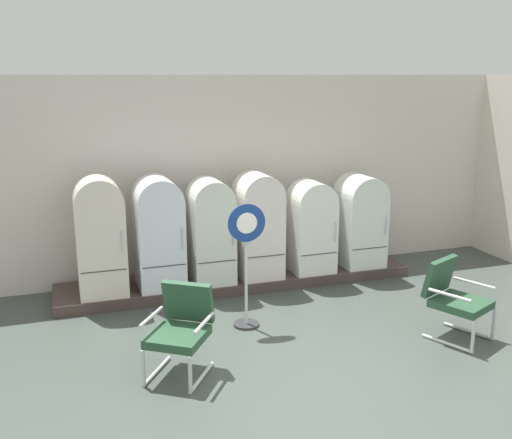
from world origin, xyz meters
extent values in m
cube|color=#3D4640|center=(0.00, 0.00, -0.03)|extent=(12.00, 10.00, 0.05)
cube|color=silver|center=(0.00, 3.66, 1.52)|extent=(11.76, 0.12, 3.04)
cube|color=#47443F|center=(0.00, 3.66, 2.69)|extent=(11.76, 0.07, 0.06)
cube|color=#443631|center=(0.00, 3.02, 0.08)|extent=(5.22, 0.95, 0.15)
cube|color=silver|center=(-1.95, 2.89, 0.79)|extent=(0.63, 0.60, 1.28)
cylinder|color=silver|center=(-1.95, 2.89, 1.43)|extent=(0.63, 0.58, 0.63)
cube|color=#383838|center=(-1.95, 2.59, 0.56)|extent=(0.58, 0.01, 0.01)
cylinder|color=silver|center=(-1.69, 2.57, 0.94)|extent=(0.02, 0.02, 0.28)
cube|color=white|center=(-1.16, 2.94, 0.77)|extent=(0.63, 0.70, 1.23)
cylinder|color=white|center=(-1.16, 2.94, 1.38)|extent=(0.63, 0.68, 0.63)
cube|color=#383838|center=(-1.16, 2.59, 0.55)|extent=(0.58, 0.01, 0.01)
cylinder|color=silver|center=(-0.91, 2.57, 0.91)|extent=(0.02, 0.02, 0.28)
cube|color=silver|center=(-0.43, 2.91, 0.75)|extent=(0.58, 0.64, 1.19)
cylinder|color=silver|center=(-0.43, 2.91, 1.34)|extent=(0.58, 0.63, 0.58)
cube|color=#383838|center=(-0.43, 2.59, 0.53)|extent=(0.54, 0.01, 0.01)
cylinder|color=silver|center=(-0.20, 2.57, 0.89)|extent=(0.02, 0.02, 0.28)
cube|color=silver|center=(0.28, 2.92, 0.76)|extent=(0.61, 0.66, 1.22)
cylinder|color=silver|center=(0.28, 2.92, 1.37)|extent=(0.61, 0.64, 0.61)
cube|color=#383838|center=(0.28, 2.59, 0.54)|extent=(0.56, 0.01, 0.01)
cylinder|color=silver|center=(0.03, 2.57, 0.91)|extent=(0.02, 0.02, 0.28)
cube|color=white|center=(1.11, 2.89, 0.68)|extent=(0.62, 0.59, 1.06)
cylinder|color=white|center=(1.11, 2.89, 1.21)|extent=(0.62, 0.58, 0.62)
cube|color=#383838|center=(1.11, 2.59, 0.49)|extent=(0.57, 0.01, 0.01)
cylinder|color=silver|center=(1.36, 2.57, 0.81)|extent=(0.02, 0.02, 0.28)
cube|color=silver|center=(1.94, 2.93, 0.70)|extent=(0.63, 0.68, 1.09)
cylinder|color=silver|center=(1.94, 2.93, 1.24)|extent=(0.63, 0.67, 0.63)
cube|color=#383838|center=(1.94, 2.59, 0.50)|extent=(0.58, 0.01, 0.01)
cylinder|color=silver|center=(2.20, 2.57, 0.83)|extent=(0.02, 0.02, 0.28)
cylinder|color=silver|center=(-1.59, 0.73, 0.02)|extent=(0.39, 0.54, 0.04)
cylinder|color=silver|center=(-1.76, 0.48, 0.21)|extent=(0.06, 0.06, 0.38)
cylinder|color=silver|center=(-1.18, 0.44, 0.02)|extent=(0.39, 0.54, 0.04)
cylinder|color=silver|center=(-1.35, 0.20, 0.21)|extent=(0.06, 0.06, 0.38)
cube|color=#274A31|center=(-1.39, 0.59, 0.44)|extent=(0.77, 0.78, 0.09)
cube|color=#274A31|center=(-1.22, 0.83, 0.71)|extent=(0.54, 0.44, 0.45)
cylinder|color=silver|center=(-1.62, 0.75, 0.63)|extent=(0.32, 0.45, 0.04)
cylinder|color=silver|center=(-1.15, 0.42, 0.63)|extent=(0.32, 0.45, 0.04)
cylinder|color=silver|center=(1.69, 0.30, 0.02)|extent=(0.30, 0.59, 0.04)
cylinder|color=silver|center=(1.82, 0.03, 0.21)|extent=(0.05, 0.05, 0.38)
cylinder|color=silver|center=(2.15, 0.51, 0.02)|extent=(0.30, 0.59, 0.04)
cylinder|color=silver|center=(2.27, 0.24, 0.21)|extent=(0.05, 0.05, 0.38)
cube|color=#274A31|center=(1.92, 0.41, 0.44)|extent=(0.73, 0.75, 0.09)
cube|color=#274A31|center=(1.79, 0.68, 0.71)|extent=(0.56, 0.37, 0.45)
cylinder|color=silver|center=(1.66, 0.29, 0.63)|extent=(0.25, 0.49, 0.04)
cylinder|color=silver|center=(2.18, 0.53, 0.63)|extent=(0.25, 0.49, 0.04)
cylinder|color=#2D2D30|center=(-0.33, 1.58, 0.01)|extent=(0.32, 0.32, 0.03)
cylinder|color=silver|center=(-0.33, 1.58, 0.68)|extent=(0.04, 0.04, 1.29)
cylinder|color=navy|center=(-0.33, 1.55, 1.32)|extent=(0.46, 0.02, 0.46)
cylinder|color=white|center=(-0.33, 1.54, 1.32)|extent=(0.26, 0.00, 0.26)
camera|label=1|loc=(-2.42, -4.96, 3.04)|focal=41.63mm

